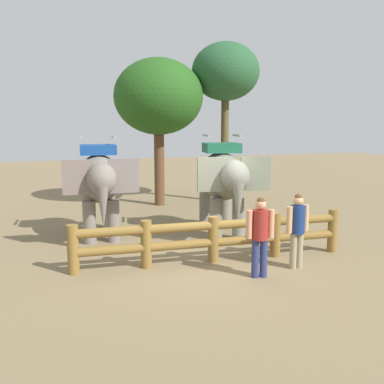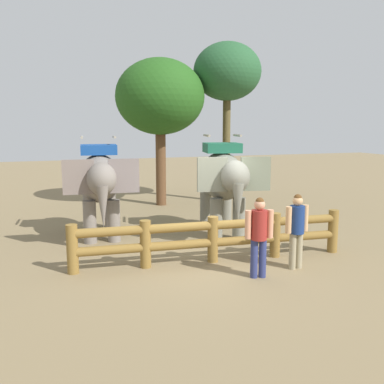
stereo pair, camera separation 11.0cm
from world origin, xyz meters
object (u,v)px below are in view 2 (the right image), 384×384
(tourist_woman_in_black, at_px, (259,232))
(log_fence, at_px, (213,236))
(elephant_near_left, at_px, (100,181))
(tree_far_left, at_px, (227,73))
(elephant_center, at_px, (223,179))
(tree_back_center, at_px, (160,98))
(tourist_man_in_blue, at_px, (297,226))

(tourist_woman_in_black, bearing_deg, log_fence, 111.68)
(elephant_near_left, bearing_deg, tree_far_left, 35.41)
(log_fence, height_order, tourist_woman_in_black, tourist_woman_in_black)
(tourist_woman_in_black, height_order, tree_far_left, tree_far_left)
(elephant_center, bearing_deg, tree_back_center, 95.11)
(elephant_center, xyz_separation_m, tourist_woman_in_black, (-0.71, -3.44, -0.63))
(elephant_near_left, height_order, tourist_man_in_blue, elephant_near_left)
(tree_far_left, bearing_deg, log_fence, -116.08)
(log_fence, distance_m, tourist_man_in_blue, 1.86)
(tree_back_center, bearing_deg, log_fence, -96.07)
(tourist_man_in_blue, bearing_deg, tourist_woman_in_black, -167.78)
(elephant_center, bearing_deg, tree_far_left, 65.21)
(log_fence, height_order, elephant_near_left, elephant_near_left)
(elephant_center, height_order, tourist_woman_in_black, elephant_center)
(tourist_woman_in_black, bearing_deg, tree_back_center, 88.17)
(elephant_near_left, bearing_deg, log_fence, -55.58)
(elephant_center, distance_m, tourist_woman_in_black, 3.57)
(log_fence, xyz_separation_m, tourist_woman_in_black, (0.49, -1.24, 0.36))
(log_fence, relative_size, tree_back_center, 1.15)
(tourist_man_in_blue, xyz_separation_m, tree_far_left, (1.89, 7.98, 4.10))
(log_fence, height_order, tree_back_center, tree_back_center)
(elephant_near_left, height_order, tree_far_left, tree_far_left)
(elephant_near_left, xyz_separation_m, tourist_woman_in_black, (2.59, -4.30, -0.61))
(elephant_near_left, relative_size, tree_back_center, 0.59)
(log_fence, xyz_separation_m, elephant_center, (1.21, 2.20, 0.99))
(tree_far_left, bearing_deg, tourist_man_in_blue, -103.29)
(log_fence, bearing_deg, elephant_center, 61.22)
(tourist_woman_in_black, height_order, tree_back_center, tree_back_center)
(log_fence, height_order, tree_far_left, tree_far_left)
(tree_far_left, bearing_deg, elephant_near_left, -144.59)
(elephant_near_left, distance_m, tourist_woman_in_black, 5.05)
(elephant_center, distance_m, tourist_man_in_blue, 3.30)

